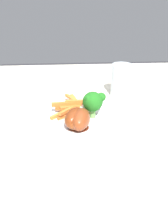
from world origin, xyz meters
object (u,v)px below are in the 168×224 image
(broccoli_floret_front, at_px, (94,101))
(water_glass, at_px, (121,81))
(dinner_plate, at_px, (84,120))
(fork, at_px, (155,78))
(chicken_drumstick_near, at_px, (81,119))
(chicken_drumstick_far, at_px, (77,118))
(chicken_drumstick_extra, at_px, (75,117))
(dining_table, at_px, (91,147))
(carrot_fries_pile, at_px, (73,106))

(broccoli_floret_front, distance_m, water_glass, 0.20)
(water_glass, bearing_deg, dinner_plate, 141.88)
(fork, bearing_deg, chicken_drumstick_near, 132.22)
(broccoli_floret_front, xyz_separation_m, chicken_drumstick_far, (-0.04, 0.05, -0.03))
(chicken_drumstick_near, height_order, chicken_drumstick_extra, same)
(dining_table, xyz_separation_m, water_glass, (0.14, -0.11, 0.16))
(dining_table, bearing_deg, dinner_plate, 139.62)
(chicken_drumstick_extra, bearing_deg, chicken_drumstick_near, -122.62)
(fork, bearing_deg, carrot_fries_pile, 122.72)
(dining_table, xyz_separation_m, chicken_drumstick_extra, (-0.06, 0.05, 0.14))
(water_glass, bearing_deg, broccoli_floret_front, 146.75)
(carrot_fries_pile, relative_size, chicken_drumstick_near, 1.01)
(carrot_fries_pile, bearing_deg, chicken_drumstick_near, -167.26)
(chicken_drumstick_extra, bearing_deg, broccoli_floret_front, -49.55)
(chicken_drumstick_far, bearing_deg, carrot_fries_pile, 7.06)
(dinner_plate, bearing_deg, broccoli_floret_front, -73.98)
(chicken_drumstick_near, distance_m, chicken_drumstick_extra, 0.02)
(dinner_plate, bearing_deg, carrot_fries_pile, 35.29)
(dining_table, distance_m, chicken_drumstick_extra, 0.17)
(chicken_drumstick_far, bearing_deg, fork, -41.97)
(dinner_plate, relative_size, carrot_fries_pile, 2.19)
(dinner_plate, bearing_deg, fork, -43.06)
(water_glass, bearing_deg, fork, -47.76)
(carrot_fries_pile, xyz_separation_m, chicken_drumstick_extra, (-0.08, -0.01, 0.01))
(fork, distance_m, water_glass, 0.24)
(dinner_plate, relative_size, chicken_drumstick_extra, 2.28)
(chicken_drumstick_far, height_order, water_glass, water_glass)
(chicken_drumstick_near, xyz_separation_m, water_glass, (0.22, -0.15, 0.02))
(chicken_drumstick_near, bearing_deg, carrot_fries_pile, 12.74)
(chicken_drumstick_extra, height_order, water_glass, water_glass)
(chicken_drumstick_far, relative_size, water_glass, 1.29)
(chicken_drumstick_extra, height_order, fork, chicken_drumstick_extra)
(broccoli_floret_front, height_order, fork, broccoli_floret_front)
(chicken_drumstick_extra, bearing_deg, dining_table, -36.92)
(dining_table, distance_m, dinner_plate, 0.12)
(chicken_drumstick_near, bearing_deg, chicken_drumstick_extra, 57.38)
(chicken_drumstick_far, bearing_deg, dinner_plate, -30.11)
(chicken_drumstick_extra, bearing_deg, carrot_fries_pile, 4.17)
(dinner_plate, xyz_separation_m, water_glass, (0.17, -0.14, 0.05))
(chicken_drumstick_extra, bearing_deg, fork, -42.25)
(dining_table, distance_m, water_glass, 0.25)
(dinner_plate, distance_m, chicken_drumstick_near, 0.06)
(carrot_fries_pile, bearing_deg, chicken_drumstick_extra, -175.83)
(carrot_fries_pile, xyz_separation_m, fork, (0.29, -0.34, -0.03))
(broccoli_floret_front, xyz_separation_m, water_glass, (0.17, -0.11, -0.01))
(dinner_plate, distance_m, fork, 0.45)
(chicken_drumstick_far, distance_m, water_glass, 0.26)
(fork, bearing_deg, water_glass, 124.75)
(chicken_drumstick_near, xyz_separation_m, chicken_drumstick_far, (0.01, 0.01, -0.00))
(water_glass, bearing_deg, chicken_drumstick_far, 143.15)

